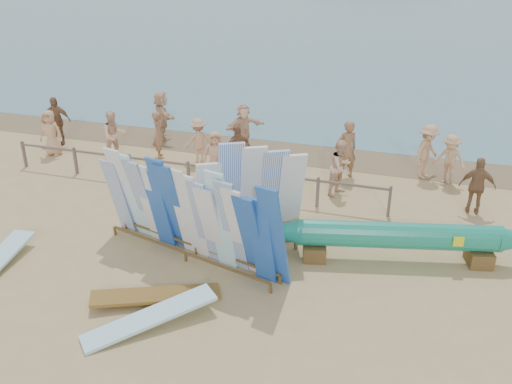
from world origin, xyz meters
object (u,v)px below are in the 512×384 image
(beachgoer_extra_0, at_px, (450,159))
(beachgoer_2, at_px, (114,135))
(vendor_table, at_px, (231,239))
(beach_chair_right, at_px, (231,169))
(flat_board_b, at_px, (151,325))
(beachgoer_4, at_px, (238,149))
(beachgoer_8, at_px, (341,168))
(beachgoer_9, at_px, (427,152))
(beachgoer_1, at_px, (159,135))
(beachgoer_5, at_px, (244,127))
(beachgoer_10, at_px, (477,186))
(main_surfboard_rack, at_px, (189,215))
(beachgoer_11, at_px, (162,115))
(stroller, at_px, (234,172))
(beachgoer_0, at_px, (51,133))
(beachgoer_extra_1, at_px, (56,121))
(outrigger_canoe, at_px, (398,237))
(flat_board_c, at_px, (157,300))
(beachgoer_3, at_px, (198,141))
(beachgoer_6, at_px, (215,155))
(beachgoer_7, at_px, (347,150))
(beach_chair_left, at_px, (243,175))
(side_surfboard_rack, at_px, (251,201))

(beachgoer_extra_0, bearing_deg, beachgoer_2, -153.46)
(vendor_table, xyz_separation_m, beach_chair_right, (-1.61, 4.38, -0.09))
(flat_board_b, xyz_separation_m, beachgoer_4, (-0.96, 7.94, 0.81))
(beachgoer_8, height_order, beachgoer_9, beachgoer_9)
(vendor_table, height_order, beachgoer_1, beachgoer_1)
(beachgoer_2, bearing_deg, beach_chair_right, -53.76)
(beachgoer_5, relative_size, beachgoer_10, 1.02)
(vendor_table, bearing_deg, main_surfboard_rack, -154.32)
(beach_chair_right, distance_m, beachgoer_11, 4.79)
(stroller, distance_m, beachgoer_0, 7.08)
(beachgoer_extra_1, bearing_deg, outrigger_canoe, -42.62)
(main_surfboard_rack, height_order, beachgoer_1, main_surfboard_rack)
(beach_chair_right, bearing_deg, beachgoer_5, 60.18)
(beach_chair_right, height_order, beachgoer_0, beachgoer_0)
(main_surfboard_rack, relative_size, beach_chair_right, 5.24)
(flat_board_c, distance_m, beachgoer_3, 7.98)
(beachgoer_9, bearing_deg, beachgoer_6, 134.04)
(beachgoer_4, bearing_deg, beachgoer_8, 116.32)
(stroller, bearing_deg, beachgoer_7, 18.92)
(outrigger_canoe, bearing_deg, beach_chair_left, 132.94)
(side_surfboard_rack, height_order, beachgoer_8, side_surfboard_rack)
(beach_chair_right, relative_size, beachgoer_10, 0.59)
(side_surfboard_rack, distance_m, beach_chair_left, 4.21)
(beachgoer_0, bearing_deg, beachgoer_8, -9.85)
(flat_board_b, relative_size, beachgoer_2, 1.60)
(side_surfboard_rack, bearing_deg, beachgoer_1, 107.30)
(flat_board_c, bearing_deg, stroller, -24.73)
(beachgoer_3, relative_size, beachgoer_7, 0.83)
(side_surfboard_rack, bearing_deg, beachgoer_7, 46.35)
(beachgoer_2, bearing_deg, outrigger_canoe, -70.09)
(vendor_table, relative_size, beachgoer_3, 0.72)
(beachgoer_11, bearing_deg, beachgoer_10, -149.53)
(flat_board_b, distance_m, beachgoer_2, 9.65)
(beach_chair_left, relative_size, beachgoer_2, 0.55)
(beachgoer_extra_0, relative_size, beachgoer_2, 0.94)
(beachgoer_0, distance_m, beachgoer_8, 10.29)
(beachgoer_4, distance_m, beachgoer_1, 3.14)
(vendor_table, distance_m, beachgoer_4, 5.09)
(beachgoer_extra_0, height_order, beachgoer_9, beachgoer_9)
(beachgoer_4, bearing_deg, outrigger_canoe, 89.93)
(flat_board_c, relative_size, flat_board_b, 1.00)
(beach_chair_right, xyz_separation_m, beachgoer_8, (3.55, -0.16, 0.56))
(main_surfboard_rack, height_order, beachgoer_10, main_surfboard_rack)
(beach_chair_right, bearing_deg, side_surfboard_rack, -103.03)
(beachgoer_extra_0, relative_size, beachgoer_1, 0.96)
(beachgoer_extra_0, bearing_deg, vendor_table, -109.57)
(beachgoer_3, xyz_separation_m, beachgoer_2, (-2.94, -0.50, 0.06))
(beach_chair_right, bearing_deg, outrigger_canoe, -72.62)
(flat_board_b, height_order, beachgoer_8, beachgoer_8)
(beachgoer_extra_1, bearing_deg, vendor_table, -54.25)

